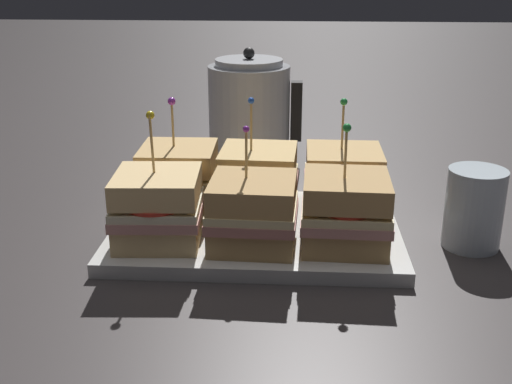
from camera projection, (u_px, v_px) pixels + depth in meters
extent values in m
plane|color=#383333|center=(256.00, 237.00, 0.87)|extent=(6.00, 6.00, 0.00)
cube|color=silver|center=(256.00, 233.00, 0.87)|extent=(0.38, 0.26, 0.01)
cube|color=silver|center=(256.00, 227.00, 0.86)|extent=(0.38, 0.26, 0.01)
cube|color=#DBB77A|center=(159.00, 229.00, 0.81)|extent=(0.11, 0.11, 0.03)
cube|color=tan|center=(158.00, 213.00, 0.80)|extent=(0.11, 0.11, 0.01)
cube|color=beige|center=(158.00, 204.00, 0.80)|extent=(0.11, 0.11, 0.01)
cylinder|color=red|center=(155.00, 204.00, 0.78)|extent=(0.07, 0.07, 0.00)
cube|color=#E8C281|center=(157.00, 186.00, 0.79)|extent=(0.11, 0.11, 0.03)
cylinder|color=tan|center=(152.00, 148.00, 0.78)|extent=(0.00, 0.01, 0.08)
sphere|color=yellow|center=(150.00, 115.00, 0.76)|extent=(0.01, 0.01, 0.01)
cube|color=tan|center=(253.00, 232.00, 0.80)|extent=(0.11, 0.11, 0.03)
cube|color=tan|center=(253.00, 216.00, 0.79)|extent=(0.11, 0.11, 0.01)
cube|color=beige|center=(253.00, 208.00, 0.79)|extent=(0.11, 0.11, 0.01)
cube|color=tan|center=(253.00, 192.00, 0.78)|extent=(0.11, 0.11, 0.03)
cylinder|color=tan|center=(246.00, 157.00, 0.78)|extent=(0.00, 0.01, 0.07)
sphere|color=purple|center=(246.00, 129.00, 0.76)|extent=(0.01, 0.01, 0.01)
cube|color=tan|center=(344.00, 233.00, 0.80)|extent=(0.11, 0.11, 0.03)
cube|color=tan|center=(345.00, 217.00, 0.79)|extent=(0.11, 0.11, 0.01)
cube|color=beige|center=(346.00, 208.00, 0.79)|extent=(0.11, 0.11, 0.01)
cylinder|color=red|center=(347.00, 208.00, 0.77)|extent=(0.07, 0.07, 0.00)
cube|color=tan|center=(347.00, 189.00, 0.78)|extent=(0.11, 0.11, 0.03)
cylinder|color=tan|center=(346.00, 156.00, 0.76)|extent=(0.00, 0.01, 0.07)
sphere|color=green|center=(347.00, 128.00, 0.75)|extent=(0.01, 0.01, 0.01)
cube|color=tan|center=(180.00, 196.00, 0.92)|extent=(0.11, 0.11, 0.03)
cube|color=tan|center=(179.00, 182.00, 0.91)|extent=(0.11, 0.11, 0.01)
cube|color=beige|center=(179.00, 174.00, 0.91)|extent=(0.11, 0.11, 0.01)
cylinder|color=red|center=(176.00, 174.00, 0.89)|extent=(0.08, 0.08, 0.00)
cube|color=tan|center=(178.00, 158.00, 0.90)|extent=(0.11, 0.11, 0.03)
cylinder|color=tan|center=(173.00, 127.00, 0.89)|extent=(0.00, 0.00, 0.08)
sphere|color=purple|center=(172.00, 101.00, 0.88)|extent=(0.01, 0.01, 0.01)
cube|color=tan|center=(257.00, 199.00, 0.91)|extent=(0.11, 0.11, 0.03)
cube|color=tan|center=(257.00, 185.00, 0.90)|extent=(0.11, 0.11, 0.01)
cube|color=beige|center=(257.00, 177.00, 0.90)|extent=(0.11, 0.11, 0.01)
cylinder|color=red|center=(256.00, 176.00, 0.88)|extent=(0.07, 0.07, 0.00)
cube|color=#E0B771|center=(257.00, 160.00, 0.89)|extent=(0.11, 0.11, 0.03)
cylinder|color=tan|center=(251.00, 129.00, 0.87)|extent=(0.00, 0.01, 0.08)
sphere|color=blue|center=(251.00, 101.00, 0.86)|extent=(0.01, 0.01, 0.01)
cube|color=tan|center=(342.00, 200.00, 0.91)|extent=(0.10, 0.10, 0.03)
cube|color=tan|center=(343.00, 185.00, 0.90)|extent=(0.11, 0.11, 0.01)
cube|color=beige|center=(343.00, 178.00, 0.89)|extent=(0.11, 0.11, 0.01)
cylinder|color=red|center=(344.00, 177.00, 0.87)|extent=(0.06, 0.06, 0.00)
cube|color=tan|center=(344.00, 161.00, 0.89)|extent=(0.10, 0.10, 0.03)
cylinder|color=tan|center=(343.00, 129.00, 0.88)|extent=(0.00, 0.01, 0.08)
sphere|color=green|center=(344.00, 102.00, 0.86)|extent=(0.01, 0.01, 0.01)
cylinder|color=#B7BABF|center=(249.00, 115.00, 1.15)|extent=(0.14, 0.14, 0.18)
cylinder|color=#B7BABF|center=(249.00, 62.00, 1.12)|extent=(0.12, 0.12, 0.01)
sphere|color=black|center=(249.00, 53.00, 1.11)|extent=(0.02, 0.02, 0.02)
cube|color=black|center=(296.00, 111.00, 1.14)|extent=(0.02, 0.02, 0.11)
cylinder|color=silver|center=(474.00, 209.00, 0.82)|extent=(0.07, 0.07, 0.10)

